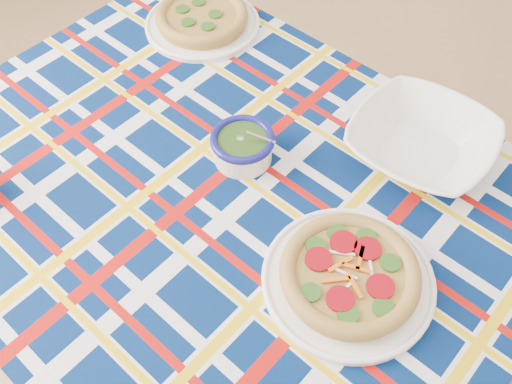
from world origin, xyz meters
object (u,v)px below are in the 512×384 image
(dining_table, at_px, (272,248))
(serving_bowl, at_px, (421,142))
(main_focaccia_plate, at_px, (350,274))
(pesto_bowl, at_px, (243,145))

(dining_table, relative_size, serving_bowl, 6.32)
(main_focaccia_plate, xyz_separation_m, pesto_bowl, (-0.26, 0.21, 0.01))
(main_focaccia_plate, relative_size, pesto_bowl, 2.38)
(serving_bowl, bearing_deg, dining_table, -130.49)
(main_focaccia_plate, relative_size, serving_bowl, 1.09)
(dining_table, distance_m, main_focaccia_plate, 0.20)
(pesto_bowl, bearing_deg, dining_table, -52.76)
(pesto_bowl, xyz_separation_m, serving_bowl, (0.33, 0.12, -0.00))
(dining_table, xyz_separation_m, pesto_bowl, (-0.11, 0.14, 0.11))
(main_focaccia_plate, bearing_deg, pesto_bowl, 141.30)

